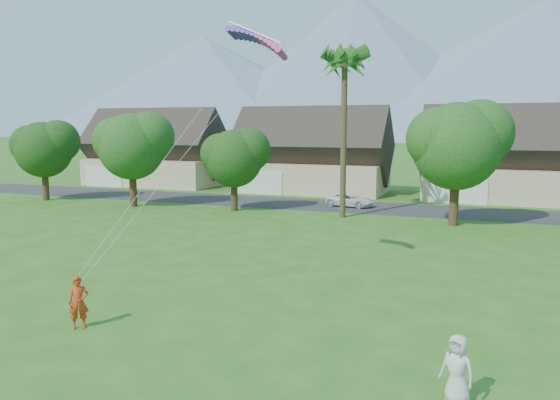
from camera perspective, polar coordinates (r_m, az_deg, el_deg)
The scene contains 10 objects.
ground at distance 15.28m, azimuth -14.26°, elevation -19.28°, with size 500.00×500.00×0.00m, color #2D6019.
street at distance 46.26m, azimuth 10.62°, elevation -0.85°, with size 90.00×7.00×0.01m, color #2D2D30.
kite_flyer at distance 20.08m, azimuth -20.31°, elevation -10.01°, with size 0.67×0.44×1.83m, color red.
watcher at distance 14.82m, azimuth 18.03°, elevation -16.49°, with size 0.87×0.57×1.79m, color silver.
parked_car at distance 46.74m, azimuth 7.32°, elevation -0.00°, with size 1.86×4.04×1.12m, color white.
mountain_ridge at distance 271.95m, azimuth 21.75°, elevation 12.00°, with size 540.00×240.00×70.00m.
houses_row at distance 54.66m, azimuth 12.91°, elevation 4.04°, with size 72.75×8.19×8.86m.
tree_row at distance 40.06m, azimuth 7.63°, elevation 4.91°, with size 62.27×6.67×8.45m.
fan_palm at distance 41.07m, azimuth 6.80°, elevation 14.66°, with size 3.00×3.00×13.80m.
parafoil_kite at distance 23.96m, azimuth -2.24°, elevation 16.56°, with size 2.75×1.06×0.50m.
Camera 1 is at (8.00, -11.04, 6.91)m, focal length 35.00 mm.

